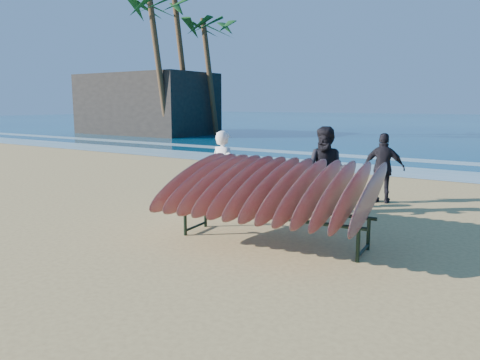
{
  "coord_description": "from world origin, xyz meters",
  "views": [
    {
      "loc": [
        4.37,
        -5.73,
        2.24
      ],
      "look_at": [
        0.0,
        0.8,
        0.95
      ],
      "focal_mm": 35.0,
      "sensor_mm": 36.0,
      "label": 1
    }
  ],
  "objects_px": {
    "building": "(146,104)",
    "palm_mid": "(209,29)",
    "person_white": "(224,171)",
    "person_dark_a": "(327,171)",
    "person_dark_b": "(383,168)",
    "palm_left": "(157,10)",
    "surfboard_rack": "(272,188)"
  },
  "relations": [
    {
      "from": "person_dark_b",
      "to": "palm_left",
      "type": "relative_size",
      "value": 0.18
    },
    {
      "from": "person_white",
      "to": "palm_mid",
      "type": "xyz_separation_m",
      "value": [
        -14.22,
        18.16,
        6.37
      ]
    },
    {
      "from": "person_dark_b",
      "to": "palm_mid",
      "type": "height_order",
      "value": "palm_mid"
    },
    {
      "from": "building",
      "to": "palm_left",
      "type": "distance_m",
      "value": 7.77
    },
    {
      "from": "person_dark_b",
      "to": "palm_left",
      "type": "bearing_deg",
      "value": -42.72
    },
    {
      "from": "surfboard_rack",
      "to": "person_dark_a",
      "type": "xyz_separation_m",
      "value": [
        -0.05,
        2.28,
        -0.01
      ]
    },
    {
      "from": "building",
      "to": "palm_mid",
      "type": "height_order",
      "value": "palm_mid"
    },
    {
      "from": "person_white",
      "to": "person_dark_b",
      "type": "distance_m",
      "value": 3.67
    },
    {
      "from": "person_dark_a",
      "to": "palm_mid",
      "type": "height_order",
      "value": "palm_mid"
    },
    {
      "from": "person_white",
      "to": "building",
      "type": "bearing_deg",
      "value": -34.68
    },
    {
      "from": "person_white",
      "to": "surfboard_rack",
      "type": "bearing_deg",
      "value": 150.75
    },
    {
      "from": "palm_left",
      "to": "person_dark_b",
      "type": "bearing_deg",
      "value": -33.26
    },
    {
      "from": "person_dark_a",
      "to": "building",
      "type": "bearing_deg",
      "value": 130.4
    },
    {
      "from": "surfboard_rack",
      "to": "person_dark_a",
      "type": "relative_size",
      "value": 1.9
    },
    {
      "from": "building",
      "to": "palm_mid",
      "type": "distance_m",
      "value": 7.37
    },
    {
      "from": "person_dark_b",
      "to": "building",
      "type": "relative_size",
      "value": 0.16
    },
    {
      "from": "surfboard_rack",
      "to": "person_dark_a",
      "type": "distance_m",
      "value": 2.28
    },
    {
      "from": "surfboard_rack",
      "to": "person_dark_a",
      "type": "bearing_deg",
      "value": 85.46
    },
    {
      "from": "person_dark_a",
      "to": "building",
      "type": "distance_m",
      "value": 27.19
    },
    {
      "from": "person_dark_a",
      "to": "surfboard_rack",
      "type": "bearing_deg",
      "value": -100.71
    },
    {
      "from": "building",
      "to": "palm_mid",
      "type": "relative_size",
      "value": 1.22
    },
    {
      "from": "person_dark_a",
      "to": "person_white",
      "type": "bearing_deg",
      "value": -170.3
    },
    {
      "from": "palm_mid",
      "to": "person_white",
      "type": "bearing_deg",
      "value": -51.94
    },
    {
      "from": "surfboard_rack",
      "to": "person_dark_a",
      "type": "height_order",
      "value": "person_dark_a"
    },
    {
      "from": "building",
      "to": "person_white",
      "type": "bearing_deg",
      "value": -41.58
    },
    {
      "from": "person_dark_a",
      "to": "person_dark_b",
      "type": "xyz_separation_m",
      "value": [
        0.6,
        1.8,
        -0.1
      ]
    },
    {
      "from": "person_white",
      "to": "person_dark_a",
      "type": "relative_size",
      "value": 0.94
    },
    {
      "from": "surfboard_rack",
      "to": "palm_left",
      "type": "distance_m",
      "value": 24.52
    },
    {
      "from": "person_dark_a",
      "to": "palm_mid",
      "type": "relative_size",
      "value": 0.22
    },
    {
      "from": "surfboard_rack",
      "to": "palm_left",
      "type": "xyz_separation_m",
      "value": [
        -17.35,
        15.83,
        7.05
      ]
    },
    {
      "from": "person_white",
      "to": "palm_left",
      "type": "distance_m",
      "value": 22.15
    },
    {
      "from": "person_white",
      "to": "palm_left",
      "type": "bearing_deg",
      "value": -36.21
    }
  ]
}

